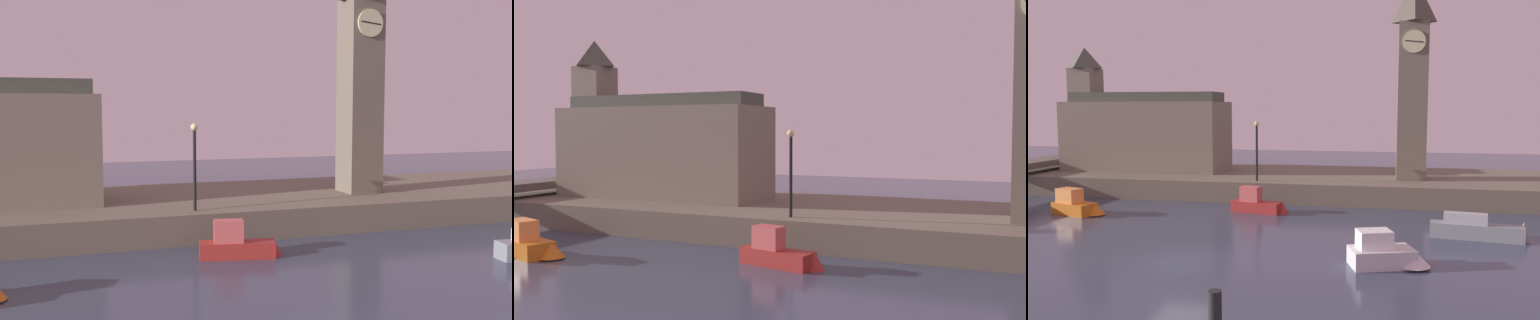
# 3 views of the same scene
# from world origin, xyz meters

# --- Properties ---
(far_embankment) EXTENTS (70.00, 12.00, 1.50)m
(far_embankment) POSITION_xyz_m (0.00, 20.00, 0.75)
(far_embankment) COLOR #6B6051
(far_embankment) RESTS_ON ground
(clock_tower) EXTENTS (2.31, 2.35, 14.69)m
(clock_tower) POSITION_xyz_m (10.48, 18.52, 9.11)
(clock_tower) COLOR #6B6051
(clock_tower) RESTS_ON far_embankment
(streetlamp) EXTENTS (0.36, 0.36, 4.30)m
(streetlamp) POSITION_xyz_m (-0.46, 15.19, 4.15)
(streetlamp) COLOR black
(streetlamp) RESTS_ON far_embankment
(boat_dinghy_red) EXTENTS (3.94, 1.73, 1.71)m
(boat_dinghy_red) POSITION_xyz_m (0.73, 11.32, 0.55)
(boat_dinghy_red) COLOR maroon
(boat_dinghy_red) RESTS_ON ground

